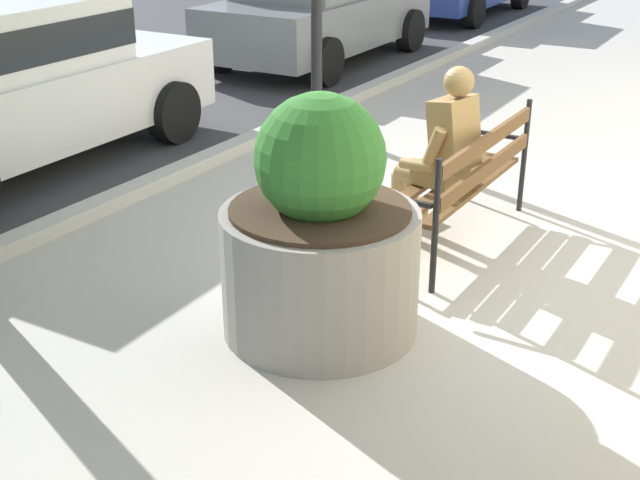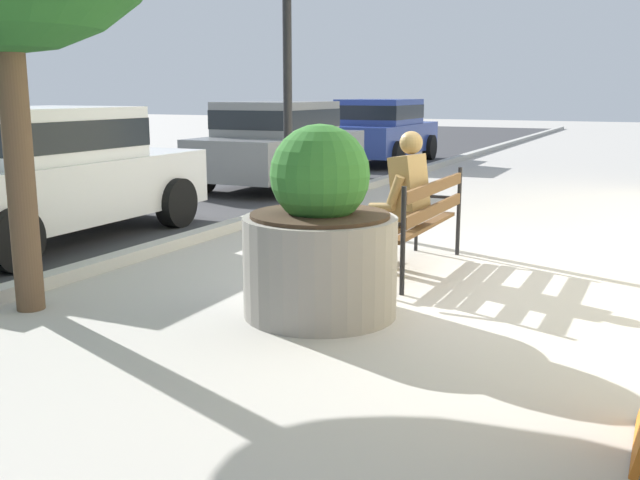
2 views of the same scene
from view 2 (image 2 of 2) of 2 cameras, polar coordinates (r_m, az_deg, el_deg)
name	(u,v)px [view 2 (image 2 of 2)]	position (r m, az deg, el deg)	size (l,w,h in m)	color
ground_plane	(422,274)	(7.07, 8.07, -2.68)	(80.00, 80.00, 0.00)	#ADA8A0
curb_stone	(179,241)	(8.39, -11.08, -0.11)	(60.00, 0.20, 0.12)	#B2AFA8
park_bench	(418,217)	(7.09, 7.75, 1.85)	(1.80, 0.53, 0.95)	brown
bronze_statue_seated	(397,203)	(7.09, 6.06, 2.91)	(0.74, 0.79, 1.37)	olive
concrete_planter	(320,240)	(5.62, 0.00, 0.03)	(1.21, 1.21, 1.50)	gray
parked_car_white	(43,170)	(9.03, -20.99, 5.17)	(4.14, 2.00, 1.56)	silver
parked_car_grey	(280,141)	(13.48, -3.20, 7.78)	(4.14, 2.00, 1.56)	slate
parked_car_blue	(381,129)	(18.10, 4.83, 8.73)	(4.14, 2.00, 1.56)	navy
lamp_post	(287,28)	(9.92, -2.61, 16.33)	(0.32, 0.32, 3.90)	black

